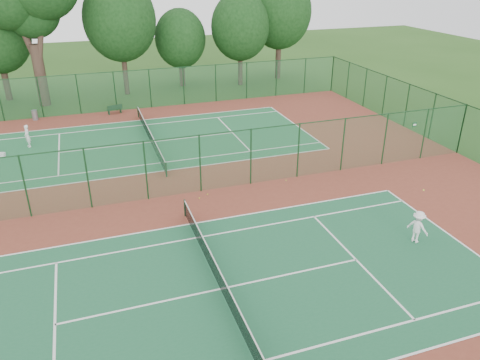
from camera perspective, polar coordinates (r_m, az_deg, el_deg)
The scene contains 17 objects.
ground at distance 27.17m, azimuth -7.89°, elevation -1.80°, with size 120.00×120.00×0.00m, color #274F18.
red_pad at distance 27.17m, azimuth -7.89°, elevation -1.79°, with size 40.00×36.00×0.01m, color brown.
court_near at distance 19.73m, azimuth -2.44°, elevation -13.15°, with size 23.77×10.97×0.01m, color #1D5C39.
court_far at distance 35.33m, azimuth -10.87°, elevation 4.55°, with size 23.77×10.97×0.01m, color #1F6338.
fence_north at distance 43.37m, azimuth -12.95°, elevation 10.67°, with size 40.00×0.09×3.50m.
fence_east at distance 35.59m, azimuth 25.41°, elevation 5.65°, with size 0.09×36.00×3.50m.
fence_divider at distance 26.42m, azimuth -8.12°, elevation 1.60°, with size 40.00×0.09×3.50m.
tennis_net_near at distance 19.40m, azimuth -2.47°, elevation -11.92°, with size 0.10×12.90×0.97m.
tennis_net_far at distance 35.15m, azimuth -10.94°, elevation 5.36°, with size 0.10×12.90×0.97m.
player_near at distance 23.72m, azimuth 20.84°, elevation -5.36°, with size 1.05×0.61×1.63m, color white.
player_far at distance 36.86m, azimuth -24.50°, elevation 4.91°, with size 0.59×0.39×1.62m, color white.
trash_bin at distance 43.20m, azimuth -23.73°, elevation 7.27°, with size 0.47×0.47×0.84m, color slate.
bench at distance 42.68m, azimuth -15.04°, elevation 8.35°, with size 1.37×0.70×0.81m.
stray_ball_a at distance 26.93m, azimuth -3.98°, elevation -1.75°, with size 0.07×0.07×0.07m, color gold.
stray_ball_b at distance 28.72m, azimuth 5.63°, elevation -0.02°, with size 0.06×0.06×0.06m, color #B3D331.
stray_ball_c at distance 26.55m, azimuth -4.98°, elevation -2.21°, with size 0.08×0.08×0.08m, color gold.
evergreen_row at distance 49.88m, azimuth -13.08°, elevation 10.44°, with size 39.00×5.00×12.00m, color black, non-canonical shape.
Camera 1 is at (-4.22, -23.86, 12.29)m, focal length 35.00 mm.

